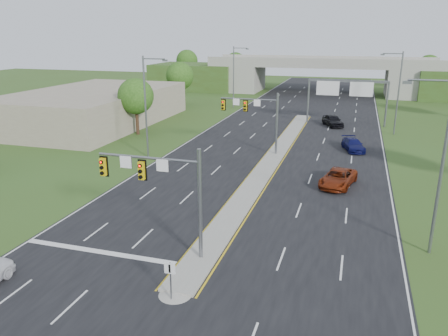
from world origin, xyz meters
TOP-DOWN VIEW (x-y plane):
  - ground at (0.00, 0.00)m, footprint 240.00×240.00m
  - road at (0.00, 35.00)m, footprint 24.00×160.00m
  - median at (0.00, 23.00)m, footprint 2.00×54.00m
  - median_nose at (0.00, -4.00)m, footprint 2.00×2.00m
  - lane_markings at (-0.60, 28.91)m, footprint 23.72×160.00m
  - signal_mast_near at (-2.26, -0.07)m, footprint 6.62×0.60m
  - signal_mast_far at (-2.26, 24.93)m, footprint 6.62×0.60m
  - keep_right_sign at (0.00, -4.53)m, footprint 0.60×0.13m
  - sign_gantry at (6.68, 44.92)m, footprint 11.58×0.44m
  - overpass at (0.00, 80.00)m, footprint 80.00×14.00m
  - lightpole_l_mid at (-13.30, 20.00)m, footprint 2.85×0.25m
  - lightpole_l_far at (-13.30, 55.00)m, footprint 2.85×0.25m
  - lightpole_r_near at (13.30, 5.00)m, footprint 2.85×0.25m
  - lightpole_r_far at (13.30, 40.00)m, footprint 2.85×0.25m
  - tree_l_near at (-20.00, 30.00)m, footprint 4.80×4.80m
  - tree_l_mid at (-24.00, 55.00)m, footprint 5.20×5.20m
  - tree_back_a at (-38.00, 94.00)m, footprint 6.00×6.00m
  - tree_back_b at (-24.00, 94.00)m, footprint 5.60×5.60m
  - tree_back_c at (24.00, 94.00)m, footprint 5.60×5.60m
  - commercial_building at (-30.00, 35.00)m, footprint 18.00×30.00m
  - car_far_a at (7.29, 16.24)m, footprint 3.56×5.74m
  - car_far_b at (8.34, 29.57)m, footprint 3.22×5.09m
  - car_far_c at (5.15, 43.30)m, footprint 3.84×5.32m

SIDE VIEW (x-z plane):
  - ground at x=0.00m, z-range 0.00..0.00m
  - road at x=0.00m, z-range 0.00..0.02m
  - lane_markings at x=-0.60m, z-range 0.02..0.03m
  - median at x=0.00m, z-range 0.02..0.18m
  - median_nose at x=0.00m, z-range 0.02..0.18m
  - car_far_b at x=8.34m, z-range 0.02..1.39m
  - car_far_a at x=7.29m, z-range 0.02..1.50m
  - car_far_c at x=5.15m, z-range 0.02..1.70m
  - keep_right_sign at x=0.00m, z-range 0.42..2.62m
  - commercial_building at x=-30.00m, z-range 0.00..5.00m
  - overpass at x=0.00m, z-range -0.50..7.60m
  - signal_mast_near at x=-2.26m, z-range 1.23..8.23m
  - signal_mast_far at x=-2.26m, z-range 1.23..8.23m
  - tree_l_near at x=-20.00m, z-range 1.38..8.98m
  - sign_gantry at x=6.68m, z-range 1.90..8.58m
  - tree_l_mid at x=-24.00m, z-range 1.44..9.57m
  - tree_back_b at x=-24.00m, z-range 1.35..9.67m
  - tree_back_c at x=24.00m, z-range 1.35..9.67m
  - tree_back_a at x=-38.00m, z-range 1.41..10.26m
  - lightpole_l_mid at x=-13.30m, z-range 0.60..11.60m
  - lightpole_l_far at x=-13.30m, z-range 0.60..11.60m
  - lightpole_r_near at x=13.30m, z-range 0.60..11.60m
  - lightpole_r_far at x=13.30m, z-range 0.60..11.60m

